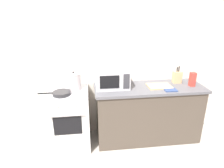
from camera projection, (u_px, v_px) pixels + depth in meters
The scene contains 11 objects.
back_wall at pixel (109, 62), 3.19m from camera, with size 4.40×0.10×2.50m, color silver.
lower_cabinet_right at pixel (148, 114), 3.22m from camera, with size 1.64×0.56×0.88m, color #4C4238.
countertop_right at pixel (150, 88), 3.06m from camera, with size 1.70×0.60×0.04m, color #59595E.
stove at pixel (70, 119), 3.04m from camera, with size 0.60×0.64×0.92m.
stock_pot at pixel (74, 81), 2.90m from camera, with size 0.29×0.21×0.28m.
frying_pan at pixel (61, 93), 2.75m from camera, with size 0.45×0.25×0.05m.
microwave at pixel (112, 78), 2.98m from camera, with size 0.50×0.37×0.30m.
cutting_board at pixel (159, 86), 3.04m from camera, with size 0.36×0.26×0.02m, color tan.
knife_block at pixel (177, 77), 3.18m from camera, with size 0.13×0.10×0.28m.
pasta_box at pixel (192, 79), 3.04m from camera, with size 0.08×0.08×0.22m, color #B73D33.
oven_mitt at pixel (170, 90), 2.91m from camera, with size 0.18×0.14×0.02m, color #33477A.
Camera 1 is at (-0.03, -2.12, 2.03)m, focal length 31.62 mm.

